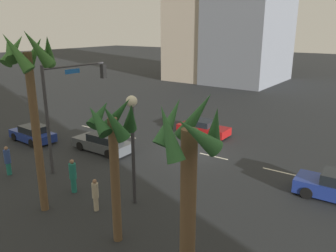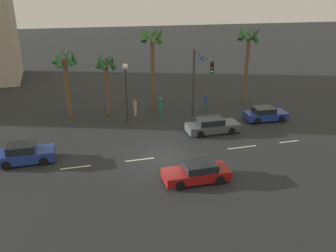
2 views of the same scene
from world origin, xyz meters
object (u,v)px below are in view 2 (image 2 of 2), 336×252
(palm_tree_2, at_px, (152,46))
(pedestrian_1, at_px, (205,101))
(pedestrian_2, at_px, (135,107))
(palm_tree_0, at_px, (66,70))
(palm_tree_1, at_px, (248,45))
(car_3, at_px, (197,172))
(streetlamp, at_px, (126,81))
(palm_tree_3, at_px, (106,69))
(pedestrian_0, at_px, (160,106))
(car_2, at_px, (212,126))
(traffic_signal, at_px, (199,75))
(car_1, at_px, (25,154))
(car_0, at_px, (265,114))

(palm_tree_2, bearing_deg, pedestrian_1, -14.04)
(pedestrian_2, distance_m, palm_tree_0, 7.62)
(palm_tree_0, height_order, palm_tree_1, palm_tree_1)
(palm_tree_0, height_order, palm_tree_2, palm_tree_2)
(car_3, height_order, streetlamp, streetlamp)
(palm_tree_0, xyz_separation_m, palm_tree_3, (3.81, -0.63, 0.02))
(pedestrian_0, distance_m, palm_tree_1, 11.51)
(streetlamp, distance_m, pedestrian_2, 3.70)
(pedestrian_0, bearing_deg, palm_tree_3, 159.88)
(car_2, relative_size, palm_tree_2, 0.53)
(pedestrian_1, bearing_deg, car_2, -105.84)
(pedestrian_1, distance_m, palm_tree_3, 10.85)
(traffic_signal, xyz_separation_m, palm_tree_1, (6.94, 4.16, 1.94))
(car_1, distance_m, traffic_signal, 16.33)
(car_2, relative_size, pedestrian_0, 2.44)
(car_2, xyz_separation_m, pedestrian_1, (1.79, 6.31, 0.33))
(car_3, bearing_deg, streetlamp, 102.53)
(car_1, bearing_deg, car_3, -27.23)
(traffic_signal, xyz_separation_m, palm_tree_2, (-3.40, 4.66, 2.21))
(palm_tree_2, xyz_separation_m, palm_tree_3, (-4.67, -0.27, -2.02))
(car_3, bearing_deg, pedestrian_0, 86.46)
(car_2, relative_size, palm_tree_3, 0.76)
(car_0, relative_size, palm_tree_0, 0.60)
(car_3, bearing_deg, car_1, 152.77)
(car_3, relative_size, pedestrian_0, 2.27)
(palm_tree_2, bearing_deg, traffic_signal, -53.89)
(streetlamp, xyz_separation_m, palm_tree_1, (13.53, 2.59, 2.45))
(streetlamp, height_order, pedestrian_1, streetlamp)
(streetlamp, bearing_deg, traffic_signal, -13.33)
(car_2, relative_size, palm_tree_0, 0.68)
(streetlamp, height_order, palm_tree_0, palm_tree_0)
(palm_tree_3, bearing_deg, car_1, -127.43)
(pedestrian_2, bearing_deg, pedestrian_0, -15.62)
(palm_tree_0, bearing_deg, streetlamp, -33.18)
(palm_tree_1, relative_size, palm_tree_3, 1.40)
(palm_tree_0, bearing_deg, pedestrian_0, -15.61)
(car_0, bearing_deg, palm_tree_3, 158.25)
(pedestrian_0, distance_m, palm_tree_2, 6.10)
(palm_tree_3, bearing_deg, car_3, -74.42)
(traffic_signal, bearing_deg, car_3, -110.13)
(palm_tree_3, bearing_deg, pedestrian_1, -6.15)
(palm_tree_3, bearing_deg, car_2, -41.64)
(pedestrian_1, bearing_deg, palm_tree_3, 173.85)
(traffic_signal, bearing_deg, palm_tree_3, 151.45)
(palm_tree_2, bearing_deg, palm_tree_1, -2.81)
(car_1, xyz_separation_m, palm_tree_2, (11.72, 9.49, 6.06))
(traffic_signal, distance_m, pedestrian_0, 5.32)
(car_0, height_order, traffic_signal, traffic_signal)
(traffic_signal, bearing_deg, pedestrian_0, 140.21)
(palm_tree_0, distance_m, palm_tree_1, 18.92)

